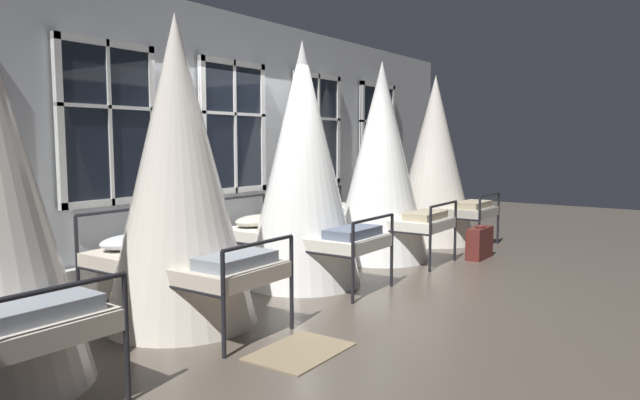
{
  "coord_description": "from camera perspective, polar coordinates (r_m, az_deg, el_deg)",
  "views": [
    {
      "loc": [
        -5.22,
        -3.89,
        1.64
      ],
      "look_at": [
        0.34,
        0.14,
        0.95
      ],
      "focal_mm": 32.42,
      "sensor_mm": 36.0,
      "label": 1
    }
  ],
  "objects": [
    {
      "name": "cot_third",
      "position": [
        6.63,
        -1.75,
        3.24
      ],
      "size": [
        1.37,
        1.93,
        2.78
      ],
      "rotation": [
        0.0,
        0.0,
        1.59
      ],
      "color": "black",
      "rests_on": "ground"
    },
    {
      "name": "back_wall_with_windows",
      "position": [
        7.37,
        -9.06,
        5.51
      ],
      "size": [
        11.47,
        0.1,
        3.23
      ],
      "primitive_type": "cube",
      "color": "silver",
      "rests_on": "ground"
    },
    {
      "name": "cot_fifth",
      "position": [
        9.61,
        11.2,
        3.7
      ],
      "size": [
        1.37,
        1.92,
        2.71
      ],
      "rotation": [
        0.0,
        0.0,
        1.57
      ],
      "color": "black",
      "rests_on": "ground"
    },
    {
      "name": "window_bank",
      "position": [
        7.31,
        -8.33,
        1.16
      ],
      "size": [
        8.16,
        0.1,
        2.57
      ],
      "color": "black",
      "rests_on": "ground"
    },
    {
      "name": "cot_fourth",
      "position": [
        8.1,
        6.04,
        3.56
      ],
      "size": [
        1.37,
        1.94,
        2.75
      ],
      "rotation": [
        0.0,
        0.0,
        1.6
      ],
      "color": "black",
      "rests_on": "ground"
    },
    {
      "name": "cot_second",
      "position": [
        5.3,
        -13.82,
        2.33
      ],
      "size": [
        1.37,
        1.93,
        2.76
      ],
      "rotation": [
        0.0,
        0.0,
        1.59
      ],
      "color": "black",
      "rests_on": "ground"
    },
    {
      "name": "ground",
      "position": [
        6.71,
        -0.77,
        -8.38
      ],
      "size": [
        20.93,
        20.93,
        0.0
      ],
      "primitive_type": "plane",
      "color": "brown"
    },
    {
      "name": "suitcase_dark",
      "position": [
        8.46,
        15.47,
        -4.09
      ],
      "size": [
        0.56,
        0.22,
        0.47
      ],
      "rotation": [
        0.0,
        0.0,
        0.01
      ],
      "color": "#5B231E",
      "rests_on": "ground"
    },
    {
      "name": "rug_second",
      "position": [
        4.68,
        -1.99,
        -14.7
      ],
      "size": [
        0.81,
        0.58,
        0.01
      ],
      "primitive_type": "cube",
      "rotation": [
        0.0,
        0.0,
        0.03
      ],
      "color": "#8E7A5B",
      "rests_on": "ground"
    }
  ]
}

